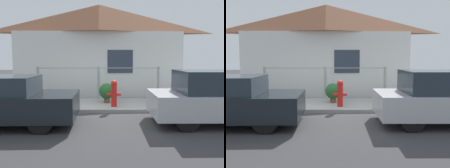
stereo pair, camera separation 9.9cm
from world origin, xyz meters
TOP-DOWN VIEW (x-y plane):
  - ground_plane at (0.00, 0.00)m, footprint 60.00×60.00m
  - sidewalk at (0.00, 1.16)m, footprint 24.00×2.32m
  - house at (0.00, 4.07)m, footprint 7.78×2.23m
  - fence at (0.00, 2.17)m, footprint 4.90×0.10m
  - car_right at (3.33, -1.33)m, footprint 3.90×1.88m
  - fire_hydrant at (0.53, 0.52)m, footprint 0.47×0.21m
  - potted_plant_near_hydrant at (0.31, 1.30)m, footprint 0.58×0.58m

SIDE VIEW (x-z plane):
  - ground_plane at x=0.00m, z-range 0.00..0.00m
  - sidewalk at x=0.00m, z-range 0.00..0.11m
  - potted_plant_near_hydrant at x=0.31m, z-range 0.16..0.87m
  - fire_hydrant at x=0.53m, z-range 0.13..1.03m
  - car_right at x=3.33m, z-range -0.01..1.41m
  - fence at x=0.00m, z-range 0.17..1.46m
  - house at x=0.00m, z-range 1.23..5.45m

